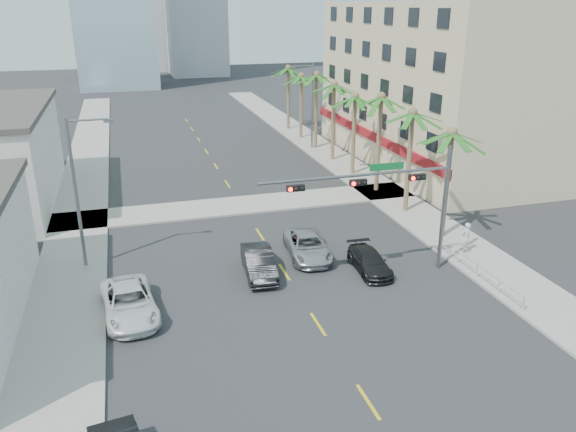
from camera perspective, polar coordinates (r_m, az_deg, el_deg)
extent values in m
plane|color=#262628|center=(25.05, 6.22, -15.50)|extent=(260.00, 260.00, 0.00)
cube|color=gray|center=(45.90, 10.63, 1.71)|extent=(4.00, 120.00, 0.15)
cube|color=gray|center=(41.39, -20.60, -1.44)|extent=(4.00, 120.00, 0.15)
cube|color=gray|center=(43.86, -4.73, 1.10)|extent=(80.00, 4.00, 0.15)
cube|color=#D0B592|center=(57.60, 15.72, 12.75)|extent=(15.00, 28.00, 15.00)
cube|color=maroon|center=(54.79, 8.41, 8.12)|extent=(0.30, 28.00, 0.80)
cylinder|color=slate|center=(33.51, 15.55, 0.50)|extent=(0.24, 0.24, 7.20)
cylinder|color=slate|center=(30.21, 7.06, 4.12)|extent=(11.00, 0.16, 0.16)
cube|color=#0C662D|center=(30.81, 10.01, 4.97)|extent=(2.00, 0.05, 0.40)
cube|color=black|center=(31.70, 12.98, 3.88)|extent=(0.95, 0.28, 0.32)
sphere|color=#FF0C05|center=(31.42, 12.61, 3.75)|extent=(0.22, 0.22, 0.22)
cube|color=black|center=(30.18, 7.15, 3.40)|extent=(0.95, 0.28, 0.32)
sphere|color=#FF0C05|center=(29.92, 6.70, 3.27)|extent=(0.22, 0.22, 0.22)
cube|color=black|center=(29.01, 0.77, 2.85)|extent=(0.95, 0.28, 0.32)
sphere|color=#FF0C05|center=(28.77, 0.26, 2.70)|extent=(0.22, 0.22, 0.22)
cylinder|color=brown|center=(38.04, 15.79, 2.88)|extent=(0.36, 0.36, 7.20)
cylinder|color=brown|center=(42.28, 12.16, 5.21)|extent=(0.36, 0.36, 7.56)
cylinder|color=brown|center=(46.71, 9.18, 7.10)|extent=(0.36, 0.36, 7.92)
cylinder|color=brown|center=(51.41, 6.68, 8.06)|extent=(0.36, 0.36, 7.20)
cylinder|color=brown|center=(56.08, 4.61, 9.38)|extent=(0.36, 0.36, 7.56)
cylinder|color=brown|center=(60.84, 2.85, 10.48)|extent=(0.36, 0.36, 7.92)
cylinder|color=brown|center=(65.76, 1.34, 10.96)|extent=(0.36, 0.36, 7.20)
cylinder|color=brown|center=(70.64, 0.03, 11.79)|extent=(0.36, 0.36, 7.56)
cylinder|color=slate|center=(34.22, -20.70, 1.92)|extent=(0.20, 0.20, 9.00)
cylinder|color=slate|center=(33.11, -19.74, 9.17)|extent=(2.20, 0.12, 0.12)
cube|color=slate|center=(33.08, -17.80, 9.21)|extent=(0.50, 0.25, 0.18)
cylinder|color=slate|center=(60.62, 2.50, 10.97)|extent=(0.20, 0.20, 9.00)
cylinder|color=slate|center=(59.70, 1.53, 15.00)|extent=(2.20, 0.12, 0.12)
cube|color=slate|center=(59.38, 0.48, 14.88)|extent=(0.50, 0.25, 0.18)
cylinder|color=silver|center=(33.83, 18.69, -5.28)|extent=(0.08, 8.00, 0.08)
cylinder|color=silver|center=(33.69, 18.75, -4.74)|extent=(0.08, 8.00, 0.08)
cylinder|color=silver|center=(31.08, 22.82, -8.35)|extent=(0.08, 0.08, 1.00)
cylinder|color=silver|center=(32.43, 20.65, -6.79)|extent=(0.08, 0.08, 1.00)
cylinder|color=silver|center=(33.85, 18.68, -5.35)|extent=(0.08, 0.08, 1.00)
cylinder|color=silver|center=(35.33, 16.87, -4.02)|extent=(0.08, 0.08, 1.00)
cylinder|color=silver|center=(36.85, 15.22, -2.80)|extent=(0.08, 0.08, 1.00)
imported|color=silver|center=(29.51, -15.82, -8.46)|extent=(3.00, 5.64, 1.51)
imported|color=black|center=(32.57, -2.99, -4.74)|extent=(2.00, 4.75, 1.53)
imported|color=#B3B4B8|center=(34.83, 2.01, -3.05)|extent=(2.90, 5.38, 1.43)
imported|color=black|center=(33.35, 8.27, -4.59)|extent=(1.94, 4.31, 1.22)
imported|color=silver|center=(36.61, 17.60, -2.12)|extent=(0.81, 0.62, 1.99)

